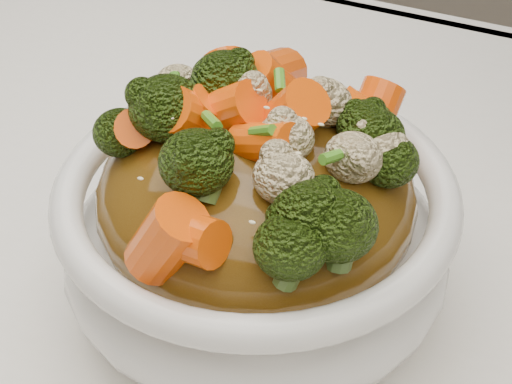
% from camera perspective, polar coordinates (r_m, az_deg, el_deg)
% --- Properties ---
extents(tablecloth, '(1.20, 0.80, 0.04)m').
position_cam_1_polar(tablecloth, '(0.42, -5.60, -11.90)').
color(tablecloth, white).
rests_on(tablecloth, dining_table).
extents(bowl, '(0.20, 0.20, 0.08)m').
position_cam_1_polar(bowl, '(0.40, 0.00, -3.29)').
color(bowl, white).
rests_on(bowl, tablecloth).
extents(sauce_base, '(0.16, 0.16, 0.09)m').
position_cam_1_polar(sauce_base, '(0.38, 0.00, -0.32)').
color(sauce_base, '#58390F').
rests_on(sauce_base, bowl).
extents(carrots, '(0.16, 0.16, 0.05)m').
position_cam_1_polar(carrots, '(0.35, 0.00, 6.89)').
color(carrots, '#FD5708').
rests_on(carrots, sauce_base).
extents(broccoli, '(0.16, 0.16, 0.04)m').
position_cam_1_polar(broccoli, '(0.35, 0.00, 6.77)').
color(broccoli, black).
rests_on(broccoli, sauce_base).
extents(cauliflower, '(0.16, 0.16, 0.03)m').
position_cam_1_polar(cauliflower, '(0.35, 0.00, 6.52)').
color(cauliflower, beige).
rests_on(cauliflower, sauce_base).
extents(scallions, '(0.12, 0.12, 0.02)m').
position_cam_1_polar(scallions, '(0.35, 0.00, 7.02)').
color(scallions, '#458F21').
rests_on(scallions, sauce_base).
extents(sesame_seeds, '(0.14, 0.14, 0.01)m').
position_cam_1_polar(sesame_seeds, '(0.35, 0.00, 7.02)').
color(sesame_seeds, beige).
rests_on(sesame_seeds, sauce_base).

